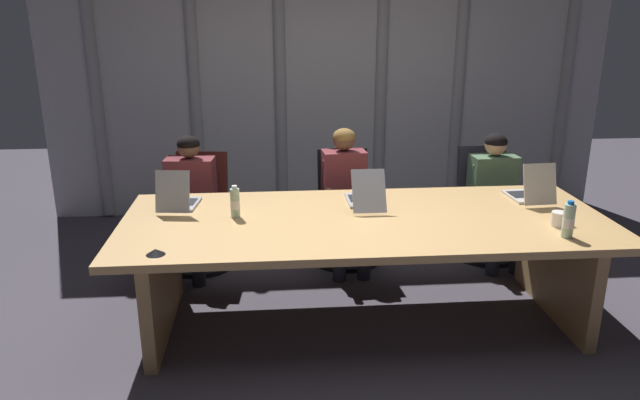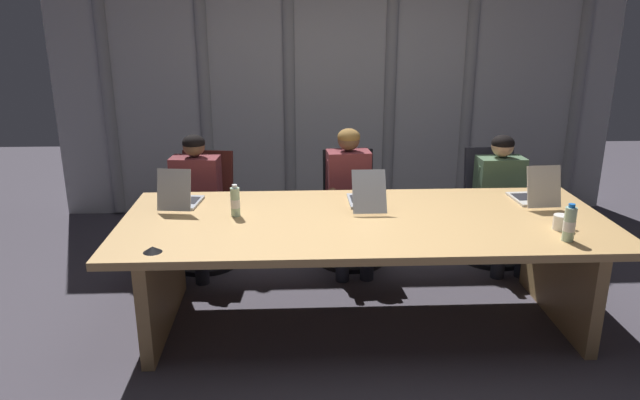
# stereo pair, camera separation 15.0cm
# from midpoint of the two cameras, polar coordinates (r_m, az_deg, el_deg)

# --- Properties ---
(ground_plane) EXTENTS (11.53, 11.53, 0.00)m
(ground_plane) POSITION_cam_midpoint_polar(r_m,az_deg,el_deg) (4.29, 3.13, -11.34)
(ground_plane) COLOR #47424C
(conference_table) EXTENTS (3.23, 1.32, 0.76)m
(conference_table) POSITION_cam_midpoint_polar(r_m,az_deg,el_deg) (4.03, 3.27, -3.93)
(conference_table) COLOR tan
(conference_table) RESTS_ON ground_plane
(curtain_backdrop) EXTENTS (5.76, 0.17, 2.93)m
(curtain_backdrop) POSITION_cam_midpoint_polar(r_m,az_deg,el_deg) (6.22, 0.25, 12.08)
(curtain_backdrop) COLOR #B2B2B7
(curtain_backdrop) RESTS_ON ground_plane
(laptop_left_end) EXTENTS (0.28, 0.40, 0.30)m
(laptop_left_end) POSITION_cam_midpoint_polar(r_m,az_deg,el_deg) (4.29, -14.37, -0.01)
(laptop_left_end) COLOR #A8ADB7
(laptop_left_end) RESTS_ON conference_table
(laptop_left_mid) EXTENTS (0.23, 0.48, 0.29)m
(laptop_left_mid) POSITION_cam_midpoint_polar(r_m,az_deg,el_deg) (4.23, 3.29, 0.26)
(laptop_left_mid) COLOR #A8ADB7
(laptop_left_mid) RESTS_ON conference_table
(laptop_center) EXTENTS (0.26, 0.41, 0.30)m
(laptop_center) POSITION_cam_midpoint_polar(r_m,az_deg,el_deg) (4.56, 18.53, 0.69)
(laptop_center) COLOR beige
(laptop_center) RESTS_ON conference_table
(office_chair_left_end) EXTENTS (0.60, 0.61, 0.94)m
(office_chair_left_end) POSITION_cam_midpoint_polar(r_m,az_deg,el_deg) (5.17, -12.25, -2.30)
(office_chair_left_end) COLOR #511E19
(office_chair_left_end) RESTS_ON ground_plane
(office_chair_left_mid) EXTENTS (0.60, 0.60, 0.93)m
(office_chair_left_mid) POSITION_cam_midpoint_polar(r_m,az_deg,el_deg) (5.16, 1.62, -1.96)
(office_chair_left_mid) COLOR black
(office_chair_left_mid) RESTS_ON ground_plane
(office_chair_center) EXTENTS (0.60, 0.60, 0.94)m
(office_chair_center) POSITION_cam_midpoint_polar(r_m,az_deg,el_deg) (5.43, 14.83, -1.51)
(office_chair_center) COLOR #2D2D38
(office_chair_center) RESTS_ON ground_plane
(person_left_end) EXTENTS (0.43, 0.57, 1.13)m
(person_left_end) POSITION_cam_midpoint_polar(r_m,az_deg,el_deg) (4.94, -13.23, 0.18)
(person_left_end) COLOR brown
(person_left_end) RESTS_ON ground_plane
(person_left_mid) EXTENTS (0.39, 0.56, 1.16)m
(person_left_mid) POSITION_cam_midpoint_polar(r_m,az_deg,el_deg) (4.91, 1.59, 0.76)
(person_left_mid) COLOR brown
(person_left_mid) RESTS_ON ground_plane
(person_center) EXTENTS (0.41, 0.56, 1.10)m
(person_center) POSITION_cam_midpoint_polar(r_m,az_deg,el_deg) (5.21, 15.71, 0.75)
(person_center) COLOR #4C6B4C
(person_center) RESTS_ON ground_plane
(water_bottle_primary) EXTENTS (0.07, 0.07, 0.23)m
(water_bottle_primary) POSITION_cam_midpoint_polar(r_m,az_deg,el_deg) (3.88, 21.67, -1.86)
(water_bottle_primary) COLOR #ADD1B2
(water_bottle_primary) RESTS_ON conference_table
(water_bottle_secondary) EXTENTS (0.06, 0.06, 0.22)m
(water_bottle_secondary) POSITION_cam_midpoint_polar(r_m,az_deg,el_deg) (4.01, -9.19, -0.28)
(water_bottle_secondary) COLOR #ADD1B2
(water_bottle_secondary) RESTS_ON conference_table
(coffee_mug_near) EXTENTS (0.14, 0.10, 0.09)m
(coffee_mug_near) POSITION_cam_midpoint_polar(r_m,az_deg,el_deg) (4.08, 20.97, -1.72)
(coffee_mug_near) COLOR white
(coffee_mug_near) RESTS_ON conference_table
(conference_mic_left_side) EXTENTS (0.11, 0.11, 0.03)m
(conference_mic_left_side) POSITION_cam_midpoint_polar(r_m,az_deg,el_deg) (3.53, -16.65, -4.78)
(conference_mic_left_side) COLOR black
(conference_mic_left_side) RESTS_ON conference_table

